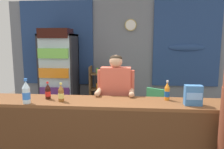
% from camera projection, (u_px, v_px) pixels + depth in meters
% --- Properties ---
extents(ground_plane, '(7.61, 7.61, 0.00)m').
position_uv_depth(ground_plane, '(116.00, 148.00, 3.55)').
color(ground_plane, '#665B51').
extents(back_wall_curtained, '(5.31, 0.22, 2.63)m').
position_uv_depth(back_wall_curtained, '(121.00, 56.00, 5.11)').
color(back_wall_curtained, slate).
rests_on(back_wall_curtained, ground).
extents(stall_counter, '(3.65, 0.52, 0.97)m').
position_uv_depth(stall_counter, '(112.00, 132.00, 2.72)').
color(stall_counter, brown).
rests_on(stall_counter, ground).
extents(drink_fridge, '(0.75, 0.66, 1.97)m').
position_uv_depth(drink_fridge, '(59.00, 71.00, 4.75)').
color(drink_fridge, '#232328').
rests_on(drink_fridge, ground).
extents(bottle_shelf_rack, '(0.48, 0.28, 1.15)m').
position_uv_depth(bottle_shelf_rack, '(100.00, 90.00, 4.96)').
color(bottle_shelf_rack, brown).
rests_on(bottle_shelf_rack, ground).
extents(plastic_lawn_chair, '(0.61, 0.61, 0.86)m').
position_uv_depth(plastic_lawn_chair, '(160.00, 107.00, 4.12)').
color(plastic_lawn_chair, '#4CC675').
rests_on(plastic_lawn_chair, ground).
extents(shopkeeper, '(0.55, 0.42, 1.52)m').
position_uv_depth(shopkeeper, '(116.00, 93.00, 3.23)').
color(shopkeeper, '#28282D').
rests_on(shopkeeper, ground).
extents(soda_bottle_water, '(0.09, 0.09, 0.31)m').
position_uv_depth(soda_bottle_water, '(26.00, 93.00, 2.66)').
color(soda_bottle_water, silver).
rests_on(soda_bottle_water, stall_counter).
extents(soda_bottle_cola, '(0.07, 0.07, 0.23)m').
position_uv_depth(soda_bottle_cola, '(48.00, 92.00, 2.86)').
color(soda_bottle_cola, black).
rests_on(soda_bottle_cola, stall_counter).
extents(soda_bottle_iced_tea, '(0.07, 0.07, 0.24)m').
position_uv_depth(soda_bottle_iced_tea, '(61.00, 94.00, 2.75)').
color(soda_bottle_iced_tea, brown).
rests_on(soda_bottle_iced_tea, stall_counter).
extents(soda_bottle_orange_soda, '(0.07, 0.07, 0.26)m').
position_uv_depth(soda_bottle_orange_soda, '(167.00, 92.00, 2.81)').
color(soda_bottle_orange_soda, orange).
rests_on(soda_bottle_orange_soda, stall_counter).
extents(snack_box_biscuit, '(0.20, 0.11, 0.24)m').
position_uv_depth(snack_box_biscuit, '(193.00, 95.00, 2.58)').
color(snack_box_biscuit, '#3D75B7').
rests_on(snack_box_biscuit, stall_counter).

